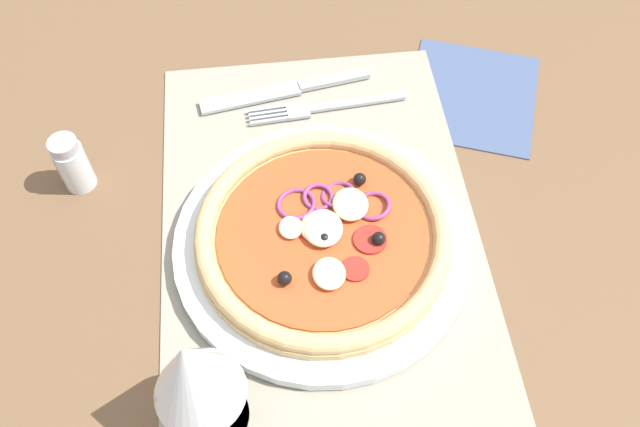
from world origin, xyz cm
name	(u,v)px	position (x,y,z in cm)	size (l,w,h in cm)	color
ground_plane	(319,227)	(0.00, 0.00, -1.20)	(190.00, 140.00, 2.40)	brown
placemat	(319,219)	(0.00, 0.00, 0.20)	(45.86, 31.48, 0.40)	gray
plate	(318,244)	(-3.38, 0.43, 1.09)	(28.93, 28.93, 1.37)	white
pizza	(319,234)	(-3.35, 0.38, 2.87)	(24.63, 24.63, 2.64)	tan
fork	(319,108)	(14.67, -1.67, 0.62)	(2.86, 18.06, 0.44)	#B2B5BA
knife	(284,90)	(17.79, 1.99, 0.65)	(4.87, 20.00, 0.62)	#B2B5BA
wine_glass	(193,374)	(-18.67, 11.29, 10.23)	(7.20, 7.20, 14.90)	silver
napkin	(472,95)	(15.04, -19.61, 0.18)	(15.94, 14.35, 0.36)	#425175
pepper_shaker	(72,164)	(7.60, 24.30, 3.25)	(3.20, 3.20, 6.70)	silver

